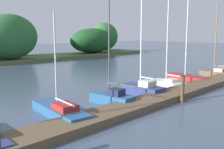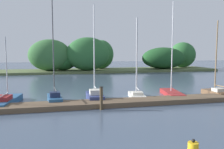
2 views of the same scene
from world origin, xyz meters
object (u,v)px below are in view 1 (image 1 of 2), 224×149
sailboat_5 (186,76)px  sailboat_1 (59,110)px  mooring_piling_1 (183,89)px  sailboat_3 (142,88)px  sailboat_6 (215,71)px  sailboat_2 (111,96)px  sailboat_4 (167,80)px

sailboat_5 → sailboat_1: bearing=103.1°
mooring_piling_1 → sailboat_1: bearing=155.0°
sailboat_3 → sailboat_6: 10.81m
sailboat_3 → sailboat_2: bearing=93.8°
sailboat_3 → sailboat_6: sailboat_3 is taller
sailboat_1 → sailboat_6: 17.31m
sailboat_6 → mooring_piling_1: (-10.81, -2.71, 0.41)m
sailboat_5 → mooring_piling_1: sailboat_5 is taller
mooring_piling_1 → sailboat_2: bearing=137.9°
sailboat_1 → sailboat_5: bearing=-79.5°
sailboat_6 → sailboat_4: bearing=83.1°
sailboat_1 → mooring_piling_1: sailboat_1 is taller
sailboat_3 → sailboat_6: size_ratio=1.15×
sailboat_3 → sailboat_1: bearing=90.2°
sailboat_2 → mooring_piling_1: (3.10, -2.80, 0.34)m
mooring_piling_1 → sailboat_5: bearing=27.4°
mooring_piling_1 → sailboat_6: bearing=14.1°
sailboat_2 → mooring_piling_1: 4.19m
sailboat_2 → sailboat_6: (13.90, -0.09, -0.06)m
sailboat_4 → sailboat_5: bearing=-74.9°
sailboat_2 → sailboat_4: sailboat_2 is taller
sailboat_2 → sailboat_6: 13.90m
sailboat_2 → sailboat_5: sailboat_2 is taller
sailboat_4 → sailboat_6: sailboat_4 is taller
sailboat_2 → sailboat_5: bearing=-90.3°
sailboat_2 → mooring_piling_1: bearing=-137.1°
sailboat_1 → sailboat_6: size_ratio=0.76×
sailboat_3 → sailboat_6: (10.81, -0.25, -0.04)m
sailboat_1 → mooring_piling_1: size_ratio=3.15×
sailboat_1 → sailboat_4: size_ratio=0.75×
sailboat_5 → sailboat_6: size_ratio=1.25×
sailboat_1 → sailboat_2: size_ratio=0.59×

